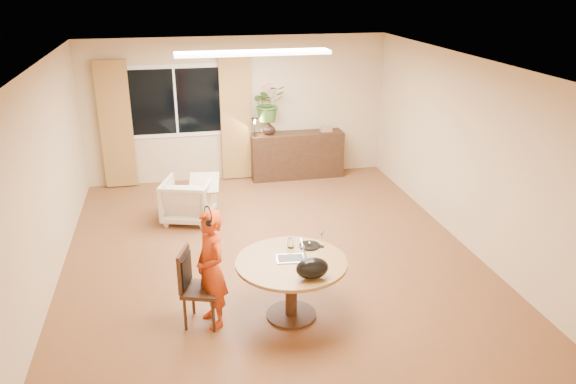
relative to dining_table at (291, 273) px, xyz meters
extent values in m
plane|color=brown|center=(0.04, 1.53, -0.55)|extent=(6.50, 6.50, 0.00)
plane|color=white|center=(0.04, 1.53, 2.05)|extent=(6.50, 6.50, 0.00)
plane|color=tan|center=(0.04, 4.78, 0.75)|extent=(5.50, 0.00, 5.50)
plane|color=tan|center=(-2.71, 1.53, 0.75)|extent=(0.00, 6.50, 6.50)
plane|color=tan|center=(2.79, 1.53, 0.75)|extent=(0.00, 6.50, 6.50)
cube|color=white|center=(-1.06, 4.76, 0.95)|extent=(1.70, 0.02, 1.30)
cube|color=black|center=(-1.06, 4.75, 0.95)|extent=(1.55, 0.01, 1.15)
cube|color=white|center=(-1.06, 4.75, 0.95)|extent=(0.04, 0.01, 1.15)
cube|color=brown|center=(-2.11, 4.68, 0.60)|extent=(0.55, 0.08, 2.25)
cube|color=brown|center=(-0.01, 4.68, 0.60)|extent=(0.55, 0.08, 2.25)
cube|color=white|center=(0.04, 2.73, 2.02)|extent=(2.20, 0.35, 0.05)
cylinder|color=brown|center=(0.00, 0.00, 0.13)|extent=(1.22, 1.22, 0.04)
cylinder|color=black|center=(0.00, 0.00, -0.22)|extent=(0.13, 0.13, 0.66)
cylinder|color=black|center=(0.00, 0.00, -0.53)|extent=(0.56, 0.56, 0.03)
imported|color=red|center=(-0.86, 0.06, 0.12)|extent=(0.56, 0.46, 1.33)
imported|color=beige|center=(-0.99, 2.92, -0.21)|extent=(0.92, 0.93, 0.68)
cube|color=black|center=(1.10, 4.54, -0.12)|extent=(1.72, 0.42, 0.86)
imported|color=black|center=(0.57, 4.54, 0.44)|extent=(0.27, 0.27, 0.25)
imported|color=#286325|center=(0.56, 4.54, 0.89)|extent=(0.71, 0.66, 0.66)
camera|label=1|loc=(-1.16, -5.27, 3.05)|focal=35.00mm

